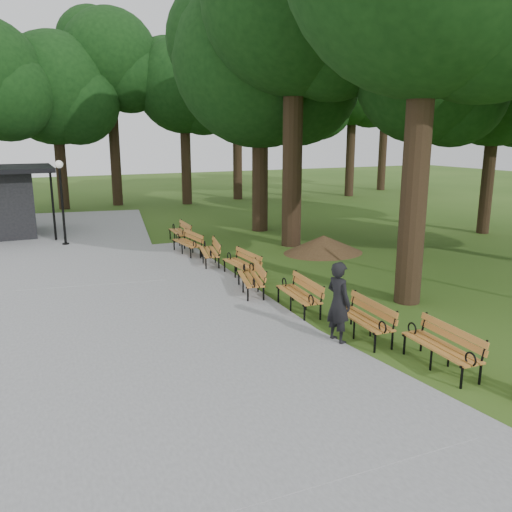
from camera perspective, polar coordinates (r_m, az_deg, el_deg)
name	(u,v)px	position (r m, az deg, el deg)	size (l,w,h in m)	color
ground	(318,326)	(12.76, 6.77, -7.66)	(100.00, 100.00, 0.00)	#2E5117
path	(125,311)	(14.03, -14.14, -5.90)	(12.00, 38.00, 0.06)	gray
person	(339,302)	(11.62, 9.02, -5.04)	(0.67, 0.44, 1.84)	black
lamp_post	(61,186)	(22.68, -20.58, 7.23)	(0.32, 0.32, 3.49)	black
dirt_mound	(323,244)	(20.40, 7.38, 1.30)	(2.67, 2.67, 0.69)	#47301C
bench_1	(441,348)	(11.00, 19.57, -9.43)	(1.90, 0.64, 0.88)	#C1742C
bench_2	(363,319)	(12.11, 11.61, -6.79)	(1.90, 0.64, 0.88)	#C1742C
bench_3	(299,295)	(13.66, 4.68, -4.23)	(1.90, 0.64, 0.88)	#C1742C
bench_4	(251,279)	(15.07, -0.60, -2.51)	(1.90, 0.64, 0.88)	#C1742C
bench_5	(241,265)	(16.68, -1.62, -0.96)	(1.90, 0.64, 0.88)	#C1742C
bench_6	(209,252)	(18.53, -5.16, 0.44)	(1.90, 0.64, 0.88)	#C1742C
bench_7	(187,243)	(20.12, -7.53, 1.40)	(1.90, 0.64, 0.88)	#C1742C
bench_8	(180,232)	(22.38, -8.36, 2.58)	(1.90, 0.64, 0.88)	#C1742C
lawn_tree_1	(426,73)	(21.32, 18.11, 18.47)	(5.25, 5.25, 9.38)	black
lawn_tree_2	(295,0)	(21.79, 4.26, 26.14)	(7.17, 7.17, 13.06)	black
lawn_tree_4	(260,60)	(24.85, 0.46, 20.70)	(7.86, 7.86, 11.71)	black
lawn_tree_5	(498,79)	(26.30, 24.95, 17.16)	(5.89, 5.89, 9.84)	black
tree_backdrop	(224,77)	(36.13, -3.50, 19.00)	(35.40, 9.29, 16.32)	black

